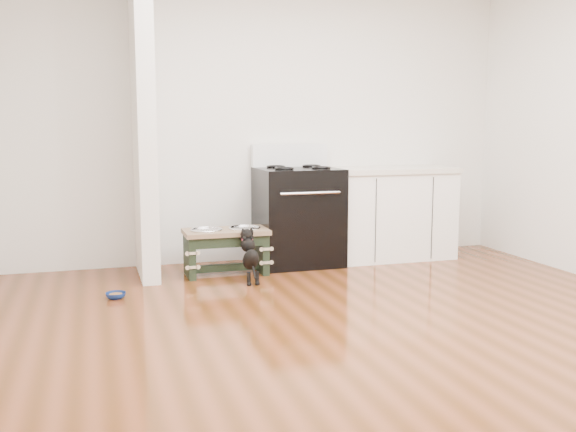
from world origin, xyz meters
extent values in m
plane|color=#4D260D|center=(0.00, 0.00, 0.00)|extent=(5.00, 5.00, 0.00)
plane|color=silver|center=(0.00, 2.50, 1.35)|extent=(5.00, 0.00, 5.00)
cube|color=silver|center=(-1.18, 2.10, 1.35)|extent=(0.15, 0.80, 2.70)
cube|color=black|center=(0.25, 2.15, 0.46)|extent=(0.76, 0.65, 0.92)
cube|color=black|center=(0.25, 1.84, 0.40)|extent=(0.58, 0.02, 0.50)
cylinder|color=silver|center=(0.25, 1.80, 0.72)|extent=(0.56, 0.02, 0.02)
cube|color=white|center=(0.25, 2.43, 1.03)|extent=(0.76, 0.08, 0.22)
torus|color=black|center=(0.07, 2.01, 0.93)|extent=(0.18, 0.18, 0.02)
torus|color=black|center=(0.43, 2.01, 0.93)|extent=(0.18, 0.18, 0.02)
torus|color=black|center=(0.07, 2.29, 0.93)|extent=(0.18, 0.18, 0.02)
torus|color=black|center=(0.43, 2.29, 0.93)|extent=(0.18, 0.18, 0.02)
cube|color=white|center=(1.23, 2.18, 0.43)|extent=(1.20, 0.60, 0.86)
cube|color=#BDB3A1|center=(1.23, 2.18, 0.89)|extent=(1.24, 0.64, 0.05)
cube|color=black|center=(1.23, 1.92, 0.05)|extent=(1.20, 0.06, 0.10)
cube|color=black|center=(-0.83, 1.93, 0.18)|extent=(0.06, 0.36, 0.37)
cube|color=black|center=(-0.18, 1.93, 0.18)|extent=(0.06, 0.36, 0.37)
cube|color=black|center=(-0.50, 1.76, 0.32)|extent=(0.59, 0.03, 0.09)
cube|color=black|center=(-0.50, 1.93, 0.06)|extent=(0.59, 0.06, 0.06)
cube|color=brown|center=(-0.50, 1.93, 0.39)|extent=(0.74, 0.40, 0.04)
cylinder|color=silver|center=(-0.67, 1.93, 0.39)|extent=(0.25, 0.25, 0.05)
cylinder|color=silver|center=(-0.33, 1.93, 0.39)|extent=(0.25, 0.25, 0.05)
torus|color=silver|center=(-0.67, 1.93, 0.41)|extent=(0.29, 0.29, 0.02)
torus|color=silver|center=(-0.33, 1.93, 0.41)|extent=(0.29, 0.29, 0.02)
cylinder|color=black|center=(-0.40, 1.47, 0.06)|extent=(0.03, 0.03, 0.11)
cylinder|color=black|center=(-0.33, 1.47, 0.06)|extent=(0.03, 0.03, 0.11)
sphere|color=black|center=(-0.40, 1.46, 0.01)|extent=(0.04, 0.04, 0.04)
sphere|color=black|center=(-0.33, 1.46, 0.01)|extent=(0.04, 0.04, 0.04)
ellipsoid|color=black|center=(-0.37, 1.54, 0.20)|extent=(0.13, 0.30, 0.27)
sphere|color=black|center=(-0.37, 1.64, 0.31)|extent=(0.12, 0.12, 0.12)
sphere|color=black|center=(-0.37, 1.67, 0.39)|extent=(0.11, 0.11, 0.11)
sphere|color=black|center=(-0.40, 1.74, 0.39)|extent=(0.04, 0.04, 0.04)
sphere|color=black|center=(-0.33, 1.74, 0.39)|extent=(0.04, 0.04, 0.04)
cylinder|color=black|center=(-0.37, 1.42, 0.12)|extent=(0.02, 0.09, 0.10)
torus|color=#C0384C|center=(-0.37, 1.66, 0.35)|extent=(0.10, 0.06, 0.09)
imported|color=navy|center=(-1.48, 1.37, 0.02)|extent=(0.19, 0.19, 0.05)
cylinder|color=brown|center=(-1.48, 1.37, 0.03)|extent=(0.10, 0.10, 0.02)
camera|label=1|loc=(-1.62, -3.60, 1.32)|focal=40.00mm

